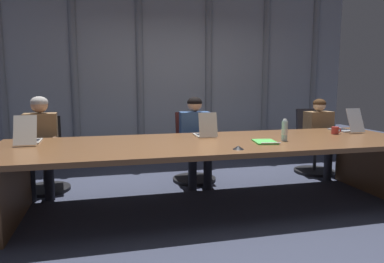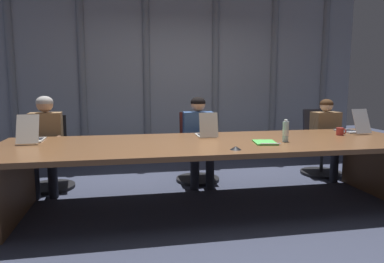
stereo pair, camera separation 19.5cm
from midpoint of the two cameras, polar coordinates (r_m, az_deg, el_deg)
name	(u,v)px [view 1 (the left image)]	position (r m, az deg, el deg)	size (l,w,h in m)	color
ground_plane	(214,205)	(3.98, 2.14, -11.95)	(12.72, 12.72, 0.00)	#383D51
conference_table	(214,153)	(3.82, 2.19, -3.50)	(4.56, 1.40, 0.72)	brown
curtain_backdrop	(174,77)	(6.02, -3.90, 8.84)	(6.36, 0.17, 2.90)	gray
laptop_left_end	(29,138)	(4.08, -26.46, -0.95)	(0.23, 0.47, 0.31)	beige
laptop_left_mid	(205,132)	(4.11, 0.82, -0.08)	(0.22, 0.38, 0.30)	beige
laptop_center	(346,127)	(4.95, 22.93, 0.69)	(0.24, 0.47, 0.31)	#A8ADB7
office_chair_left_end	(45,163)	(4.85, -24.08, -4.72)	(0.60, 0.60, 0.93)	black
office_chair_left_mid	(193,155)	(4.88, -0.91, -3.87)	(0.60, 0.60, 0.95)	#511E19
office_chair_center	(314,149)	(5.61, 18.37, -2.70)	(0.60, 0.61, 0.96)	#2D2D38
person_left_end	(41,139)	(4.65, -24.68, -1.08)	(0.42, 0.56, 1.19)	olive
person_left_mid	(196,134)	(4.68, -0.57, -0.47)	(0.43, 0.56, 1.17)	#335184
person_center	(322,132)	(5.44, 19.57, -0.07)	(0.43, 0.56, 1.12)	olive
water_bottle_primary	(285,131)	(3.92, 13.55, 0.10)	(0.07, 0.07, 0.24)	silver
coffee_mug_near	(335,130)	(4.65, 21.32, 0.16)	(0.13, 0.09, 0.09)	#B2332D
conference_mic_left_side	(238,147)	(3.35, 5.94, -2.63)	(0.11, 0.11, 0.04)	black
spiral_notepad	(265,142)	(3.77, 10.43, -1.68)	(0.27, 0.34, 0.03)	#4CB74C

